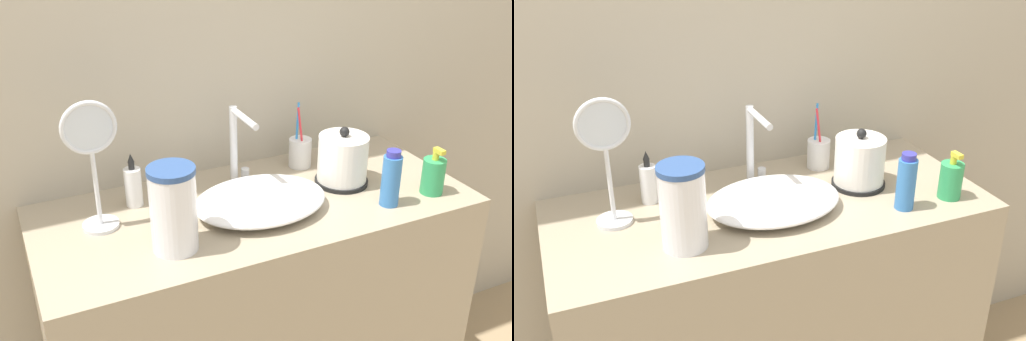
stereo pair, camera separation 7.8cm
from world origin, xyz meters
TOP-DOWN VIEW (x-y plane):
  - wall_back at (0.00, 0.54)m, footprint 6.00×0.04m
  - vanity_counter at (0.00, 0.26)m, footprint 1.19×0.52m
  - sink_basin at (-0.01, 0.22)m, footprint 0.36×0.27m
  - faucet at (-0.00, 0.38)m, footprint 0.06×0.16m
  - electric_kettle at (0.28, 0.27)m, footprint 0.15×0.15m
  - toothbrush_cup at (0.22, 0.42)m, footprint 0.07×0.07m
  - lotion_bottle at (0.47, 0.11)m, footprint 0.06×0.06m
  - shampoo_bottle at (0.32, 0.10)m, footprint 0.05×0.05m
  - mouthwash_bottle at (-0.30, 0.39)m, footprint 0.05×0.05m
  - vanity_mirror at (-0.41, 0.32)m, footprint 0.13×0.09m
  - water_pitcher at (-0.27, 0.14)m, footprint 0.11×0.11m

SIDE VIEW (x-z plane):
  - vanity_counter at x=0.00m, z-range 0.00..0.88m
  - sink_basin at x=-0.01m, z-range 0.88..0.93m
  - toothbrush_cup at x=0.22m, z-range 0.82..1.02m
  - lotion_bottle at x=0.47m, z-range 0.86..1.00m
  - mouthwash_bottle at x=-0.30m, z-range 0.86..1.01m
  - electric_kettle at x=0.28m, z-range 0.86..1.03m
  - shampoo_bottle at x=0.32m, z-range 0.87..1.03m
  - water_pitcher at x=-0.27m, z-range 0.88..1.09m
  - faucet at x=0.00m, z-range 0.89..1.13m
  - vanity_mirror at x=-0.41m, z-range 0.91..1.24m
  - wall_back at x=0.00m, z-range 0.00..2.60m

